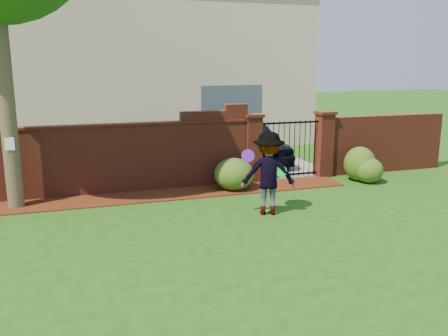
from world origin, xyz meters
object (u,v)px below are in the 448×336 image
object	(u,v)px
car	(252,141)
frisbee_green	(281,171)
frisbee_purple	(248,156)
man	(268,174)

from	to	relation	value
car	frisbee_green	xyz separation A→B (m)	(-1.37, -5.30, 0.27)
car	frisbee_purple	xyz separation A→B (m)	(-2.06, -5.12, 0.61)
car	man	bearing A→B (deg)	-109.58
car	man	xyz separation A→B (m)	(-1.60, -5.14, 0.19)
man	frisbee_green	bearing A→B (deg)	162.92
car	frisbee_purple	world-z (taller)	frisbee_purple
car	man	size ratio (longest dim) A/B	2.32
frisbee_purple	man	bearing A→B (deg)	-2.62
car	man	world-z (taller)	man
car	frisbee_purple	size ratio (longest dim) A/B	15.01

